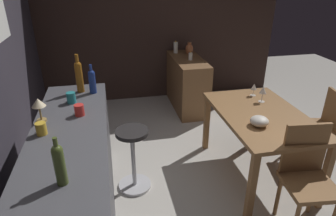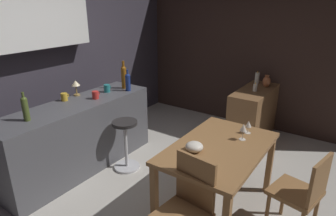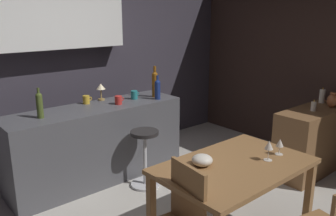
{
  "view_description": "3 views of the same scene",
  "coord_description": "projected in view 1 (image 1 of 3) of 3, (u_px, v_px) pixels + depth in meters",
  "views": [
    {
      "loc": [
        -2.3,
        1.0,
        2.05
      ],
      "look_at": [
        0.09,
        0.49,
        0.9
      ],
      "focal_mm": 31.36,
      "sensor_mm": 36.0,
      "label": 1
    },
    {
      "loc": [
        -2.3,
        -1.52,
        2.1
      ],
      "look_at": [
        0.42,
        0.35,
        0.87
      ],
      "focal_mm": 31.03,
      "sensor_mm": 36.0,
      "label": 2
    },
    {
      "loc": [
        -2.05,
        -2.15,
        1.95
      ],
      "look_at": [
        0.25,
        0.54,
        0.98
      ],
      "focal_mm": 37.34,
      "sensor_mm": 36.0,
      "label": 3
    }
  ],
  "objects": [
    {
      "name": "wine_glass_left",
      "position": [
        263.0,
        91.0,
        3.17
      ],
      "size": [
        0.07,
        0.07,
        0.18
      ],
      "color": "silver",
      "rests_on": "dining_table"
    },
    {
      "name": "dining_table",
      "position": [
        261.0,
        121.0,
        3.0
      ],
      "size": [
        1.3,
        0.83,
        0.74
      ],
      "color": "olive",
      "rests_on": "ground_plane"
    },
    {
      "name": "cup_teal",
      "position": [
        71.0,
        98.0,
        2.79
      ],
      "size": [
        0.12,
        0.08,
        0.11
      ],
      "color": "teal",
      "rests_on": "kitchen_counter"
    },
    {
      "name": "pillar_candle_tall",
      "position": [
        176.0,
        48.0,
        4.78
      ],
      "size": [
        0.07,
        0.07,
        0.2
      ],
      "color": "white",
      "rests_on": "sideboard_cabinet"
    },
    {
      "name": "pillar_candle_short",
      "position": [
        190.0,
        56.0,
        4.42
      ],
      "size": [
        0.06,
        0.06,
        0.13
      ],
      "color": "white",
      "rests_on": "sideboard_cabinet"
    },
    {
      "name": "chair_by_doorway",
      "position": [
        320.0,
        124.0,
        3.3
      ],
      "size": [
        0.48,
        0.48,
        0.86
      ],
      "color": "olive",
      "rests_on": "ground_plane"
    },
    {
      "name": "counter_lamp",
      "position": [
        39.0,
        105.0,
        2.4
      ],
      "size": [
        0.11,
        0.11,
        0.21
      ],
      "color": "#A58447",
      "rests_on": "kitchen_counter"
    },
    {
      "name": "kitchen_counter",
      "position": [
        76.0,
        177.0,
        2.51
      ],
      "size": [
        2.1,
        0.6,
        0.9
      ],
      "primitive_type": "cube",
      "color": "#4C4C51",
      "rests_on": "ground_plane"
    },
    {
      "name": "cup_mustard",
      "position": [
        41.0,
        129.0,
        2.25
      ],
      "size": [
        0.12,
        0.08,
        0.1
      ],
      "color": "gold",
      "rests_on": "kitchen_counter"
    },
    {
      "name": "wall_side_right",
      "position": [
        148.0,
        21.0,
        4.74
      ],
      "size": [
        0.1,
        4.4,
        2.6
      ],
      "primitive_type": "cube",
      "color": "#33231E",
      "rests_on": "ground_plane"
    },
    {
      "name": "fruit_bowl",
      "position": [
        259.0,
        121.0,
        2.71
      ],
      "size": [
        0.17,
        0.17,
        0.09
      ],
      "primitive_type": "ellipsoid",
      "color": "beige",
      "rests_on": "dining_table"
    },
    {
      "name": "chair_near_window",
      "position": [
        307.0,
        175.0,
        2.44
      ],
      "size": [
        0.44,
        0.44,
        0.93
      ],
      "color": "olive",
      "rests_on": "ground_plane"
    },
    {
      "name": "wine_glass_right",
      "position": [
        254.0,
        87.0,
        3.34
      ],
      "size": [
        0.07,
        0.07,
        0.14
      ],
      "color": "silver",
      "rests_on": "dining_table"
    },
    {
      "name": "cup_red",
      "position": [
        79.0,
        110.0,
        2.55
      ],
      "size": [
        0.12,
        0.08,
        0.1
      ],
      "color": "red",
      "rests_on": "kitchen_counter"
    },
    {
      "name": "vase_copper",
      "position": [
        189.0,
        49.0,
        4.7
      ],
      "size": [
        0.12,
        0.12,
        0.19
      ],
      "color": "#B26038",
      "rests_on": "sideboard_cabinet"
    },
    {
      "name": "wine_bottle_cobalt",
      "position": [
        92.0,
        80.0,
        2.98
      ],
      "size": [
        0.07,
        0.07,
        0.3
      ],
      "color": "navy",
      "rests_on": "kitchen_counter"
    },
    {
      "name": "wine_bottle_olive",
      "position": [
        59.0,
        163.0,
        1.69
      ],
      "size": [
        0.07,
        0.07,
        0.32
      ],
      "color": "#475623",
      "rests_on": "kitchen_counter"
    },
    {
      "name": "ground_plane",
      "position": [
        215.0,
        184.0,
        3.1
      ],
      "size": [
        9.0,
        9.0,
        0.0
      ],
      "primitive_type": "plane",
      "color": "#B7B2A8"
    },
    {
      "name": "wine_bottle_amber",
      "position": [
        79.0,
        75.0,
        2.99
      ],
      "size": [
        0.07,
        0.07,
        0.4
      ],
      "color": "#8C5114",
      "rests_on": "kitchen_counter"
    },
    {
      "name": "bar_stool",
      "position": [
        133.0,
        158.0,
        2.92
      ],
      "size": [
        0.34,
        0.34,
        0.67
      ],
      "color": "#262323",
      "rests_on": "ground_plane"
    },
    {
      "name": "sideboard_cabinet",
      "position": [
        187.0,
        83.0,
        4.69
      ],
      "size": [
        1.1,
        0.44,
        0.82
      ],
      "primitive_type": "cube",
      "color": "brown",
      "rests_on": "ground_plane"
    }
  ]
}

